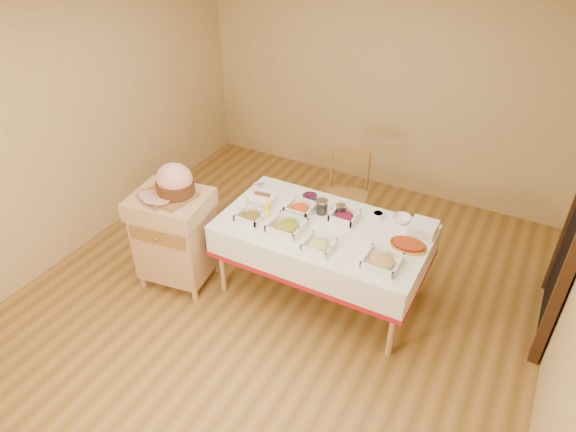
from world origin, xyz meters
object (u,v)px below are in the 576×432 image
Objects in this scene: preserve_jar_right at (341,211)px; dining_chair at (346,195)px; preserve_jar_left at (322,207)px; bread_basket at (262,199)px; mustard_bottle at (267,209)px; butcher_cart at (175,234)px; ham_on_board at (174,183)px; dining_table at (323,241)px; brass_platter at (408,245)px; plate_stack at (423,228)px.

dining_chair is at bearing 107.92° from preserve_jar_right.
preserve_jar_left is 0.53× the size of bread_basket.
butcher_cart is at bearing -154.30° from mustard_bottle.
mustard_bottle is 0.70× the size of bread_basket.
dining_chair is at bearing 62.13° from bread_basket.
preserve_jar_left is at bearing 12.62° from bread_basket.
ham_on_board reaches higher than dining_chair.
bread_basket is (-0.65, 0.06, 0.21)m from dining_table.
bread_basket is (0.59, 0.50, -0.27)m from ham_on_board.
brass_platter is at bearing -13.30° from preserve_jar_right.
butcher_cart is 8.62× the size of preserve_jar_right.
brass_platter is (-0.05, -0.26, -0.03)m from plate_stack.
dining_table is 5.96× the size of brass_platter.
butcher_cart is 0.55m from ham_on_board.
dining_chair reaches higher than butcher_cart.
mustard_bottle reaches higher than plate_stack.
preserve_jar_right is 0.73m from plate_stack.
butcher_cart reaches higher than plate_stack.
ham_on_board is at bearing -139.52° from bread_basket.
dining_chair is at bearing 95.51° from preserve_jar_left.
plate_stack is (2.07, 0.81, 0.27)m from butcher_cart.
butcher_cart is 2.24m from plate_stack.
plate_stack is at bearing 10.57° from bread_basket.
preserve_jar_left is (1.14, 0.62, -0.26)m from ham_on_board.
dining_chair reaches higher than preserve_jar_left.
dining_chair reaches higher than dining_table.
ham_on_board is at bearing -155.22° from mustard_bottle.
plate_stack is at bearing 20.80° from ham_on_board.
butcher_cart is 0.92m from mustard_bottle.
preserve_jar_left reaches higher than brass_platter.
dining_table is 1.92× the size of butcher_cart.
ham_on_board is 3.46× the size of preserve_jar_left.
mustard_bottle is at bearing -168.14° from dining_table.
ham_on_board is 4.24× the size of preserve_jar_right.
dining_chair reaches higher than preserve_jar_right.
plate_stack reaches higher than dining_table.
butcher_cart is 1.82m from dining_chair.
preserve_jar_left is at bearing -170.72° from plate_stack.
butcher_cart is 4.30× the size of plate_stack.
plate_stack is at bearing 21.26° from butcher_cart.
butcher_cart is at bearing -141.97° from ham_on_board.
mustard_bottle is at bearing -47.46° from bread_basket.
dining_chair is (1.11, 1.44, -0.04)m from butcher_cart.
butcher_cart is (-1.29, -0.48, -0.06)m from dining_table.
preserve_jar_left is 0.76× the size of mustard_bottle.
plate_stack is 0.26m from brass_platter.
brass_platter is (0.84, -0.11, -0.04)m from preserve_jar_left.
ham_on_board is at bearing -165.42° from brass_platter.
bread_basket is at bearing -179.47° from brass_platter.
butcher_cart is at bearing -127.67° from dining_chair.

